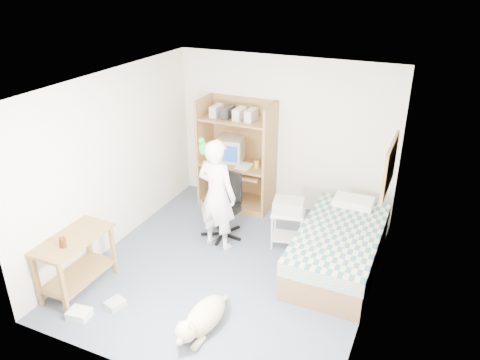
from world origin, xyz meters
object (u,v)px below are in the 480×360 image
(office_chair, at_px, (224,214))
(dog, at_px, (202,318))
(computer_hutch, at_px, (238,159))
(side_desk, at_px, (75,255))
(bed, at_px, (339,248))
(printer_cart, at_px, (288,223))
(person, at_px, (217,195))

(office_chair, relative_size, dog, 0.96)
(computer_hutch, relative_size, side_desk, 1.80)
(dog, bearing_deg, computer_hutch, 111.25)
(bed, bearing_deg, office_chair, 176.67)
(computer_hutch, bearing_deg, bed, -29.29)
(office_chair, height_order, printer_cart, office_chair)
(side_desk, relative_size, office_chair, 1.02)
(person, bearing_deg, office_chair, -73.52)
(dog, bearing_deg, office_chair, 113.22)
(side_desk, xyz_separation_m, office_chair, (1.09, 1.92, -0.14))
(printer_cart, bearing_deg, person, -167.60)
(side_desk, distance_m, dog, 1.79)
(bed, xyz_separation_m, printer_cart, (-0.80, 0.21, 0.08))
(dog, height_order, printer_cart, printer_cart)
(side_desk, bearing_deg, bed, 32.50)
(computer_hutch, xyz_separation_m, office_chair, (0.24, -1.02, -0.47))
(bed, bearing_deg, dog, -120.64)
(computer_hutch, bearing_deg, dog, -72.81)
(computer_hutch, relative_size, office_chair, 1.83)
(computer_hutch, height_order, dog, computer_hutch)
(side_desk, height_order, dog, side_desk)
(bed, distance_m, printer_cart, 0.83)
(office_chair, relative_size, printer_cart, 1.78)
(printer_cart, bearing_deg, bed, -26.90)
(side_desk, bearing_deg, office_chair, 60.36)
(computer_hutch, distance_m, person, 1.35)
(dog, bearing_deg, person, 115.18)
(bed, distance_m, side_desk, 3.39)
(person, height_order, dog, person)
(office_chair, relative_size, person, 0.60)
(office_chair, bearing_deg, printer_cart, 15.23)
(office_chair, bearing_deg, side_desk, -111.05)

